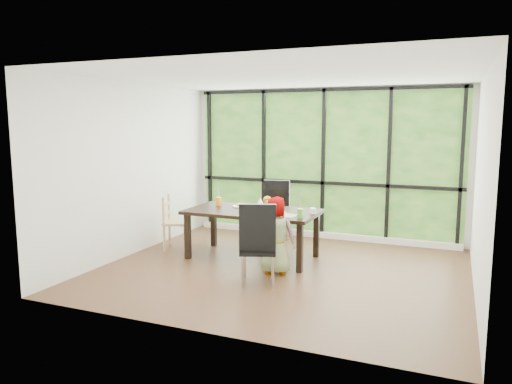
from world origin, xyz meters
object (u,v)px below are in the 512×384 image
at_px(orange_cup, 219,201).
at_px(plate_near, 281,215).
at_px(chair_end_beech, 177,223).
at_px(child_toddler, 267,222).
at_px(white_mug, 313,211).
at_px(child_older, 275,235).
at_px(plate_far, 241,206).
at_px(dining_table, 252,234).
at_px(chair_window_leather, 274,212).
at_px(green_cup, 300,213).
at_px(chair_interior_leather, 258,243).
at_px(tissue_box, 260,209).

bearing_deg(orange_cup, plate_near, -19.02).
distance_m(chair_end_beech, child_toddler, 1.50).
bearing_deg(white_mug, child_toddler, 148.69).
bearing_deg(chair_end_beech, child_older, -125.27).
relative_size(child_toddler, plate_far, 3.27).
distance_m(dining_table, plate_near, 0.71).
xyz_separation_m(chair_window_leather, plate_near, (0.56, -1.24, 0.22)).
bearing_deg(child_toddler, green_cup, -52.60).
bearing_deg(plate_near, chair_window_leather, 114.14).
distance_m(plate_near, orange_cup, 1.29).
bearing_deg(child_older, child_toddler, -75.65).
bearing_deg(dining_table, chair_interior_leather, -63.53).
xyz_separation_m(chair_window_leather, child_older, (0.60, -1.60, 0.00)).
height_order(chair_end_beech, plate_far, chair_end_beech).
height_order(chair_window_leather, plate_far, chair_window_leather).
relative_size(chair_window_leather, plate_near, 4.85).
xyz_separation_m(dining_table, child_toddler, (0.00, 0.64, 0.06)).
bearing_deg(orange_cup, child_toddler, 34.06).
relative_size(chair_interior_leather, chair_end_beech, 1.20).
bearing_deg(chair_end_beech, plate_far, -96.41).
height_order(chair_interior_leather, chair_end_beech, chair_interior_leather).
bearing_deg(orange_cup, green_cup, -17.67).
height_order(child_older, orange_cup, child_older).
relative_size(dining_table, chair_window_leather, 1.85).
relative_size(plate_far, white_mug, 3.11).
bearing_deg(white_mug, plate_far, 173.16).
height_order(chair_end_beech, tissue_box, chair_end_beech).
xyz_separation_m(child_toddler, plate_near, (0.54, -0.87, 0.32)).
bearing_deg(white_mug, chair_end_beech, -177.97).
distance_m(plate_near, green_cup, 0.32).
height_order(dining_table, child_older, child_older).
xyz_separation_m(child_older, plate_far, (-0.88, 0.81, 0.22)).
bearing_deg(green_cup, dining_table, 160.36).
height_order(child_older, white_mug, child_older).
height_order(green_cup, tissue_box, green_cup).
relative_size(plate_near, tissue_box, 1.69).
height_order(dining_table, tissue_box, tissue_box).
bearing_deg(green_cup, white_mug, 77.64).
xyz_separation_m(chair_end_beech, plate_far, (1.06, 0.23, 0.31)).
bearing_deg(child_toddler, dining_table, -94.85).
relative_size(green_cup, tissue_box, 0.99).
bearing_deg(plate_far, orange_cup, -175.20).
height_order(chair_window_leather, child_older, child_older).
xyz_separation_m(chair_window_leather, plate_far, (-0.28, -0.79, 0.22)).
bearing_deg(white_mug, dining_table, -175.94).
bearing_deg(plate_near, green_cup, -12.21).
bearing_deg(chair_window_leather, white_mug, -54.06).
bearing_deg(plate_near, white_mug, 37.82).
distance_m(plate_far, tissue_box, 0.61).
bearing_deg(chair_window_leather, plate_far, -118.98).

